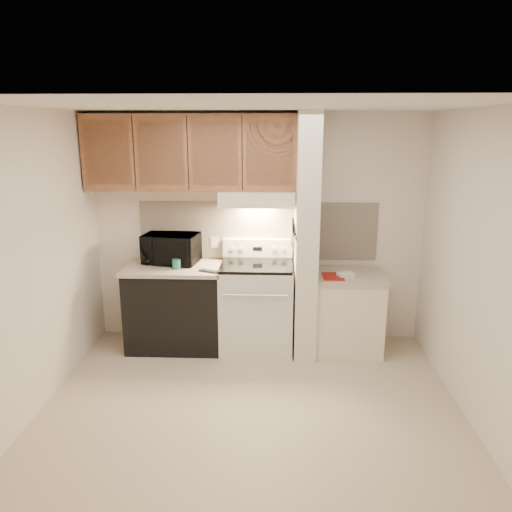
{
  "coord_description": "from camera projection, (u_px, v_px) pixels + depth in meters",
  "views": [
    {
      "loc": [
        0.2,
        -3.88,
        2.36
      ],
      "look_at": [
        0.01,
        0.75,
        1.14
      ],
      "focal_mm": 35.0,
      "sensor_mm": 36.0,
      "label": 1
    }
  ],
  "objects": [
    {
      "name": "partition_pillar",
      "position": [
        306.0,
        236.0,
        5.13
      ],
      "size": [
        0.22,
        0.7,
        2.5
      ],
      "primitive_type": "cube",
      "color": "silver",
      "rests_on": "floor"
    },
    {
      "name": "knife_handle_d",
      "position": [
        293.0,
        224.0,
        5.15
      ],
      "size": [
        0.02,
        0.02,
        0.1
      ],
      "primitive_type": "cylinder",
      "color": "black",
      "rests_on": "knife_strip"
    },
    {
      "name": "cab_gap_a",
      "position": [
        134.0,
        153.0,
        5.0
      ],
      "size": [
        0.01,
        0.01,
        0.73
      ],
      "primitive_type": "cube",
      "color": "black",
      "rests_on": "upper_cabinets"
    },
    {
      "name": "knife_handle_e",
      "position": [
        293.0,
        223.0,
        5.21
      ],
      "size": [
        0.02,
        0.02,
        0.1
      ],
      "primitive_type": "cylinder",
      "color": "black",
      "rests_on": "knife_strip"
    },
    {
      "name": "knife_handle_a",
      "position": [
        294.0,
        229.0,
        4.91
      ],
      "size": [
        0.02,
        0.02,
        0.1
      ],
      "primitive_type": "cylinder",
      "color": "black",
      "rests_on": "knife_strip"
    },
    {
      "name": "knife_blade_e",
      "position": [
        293.0,
        237.0,
        5.26
      ],
      "size": [
        0.01,
        0.04,
        0.18
      ],
      "primitive_type": "cube",
      "color": "silver",
      "rests_on": "knife_strip"
    },
    {
      "name": "floor",
      "position": [
        251.0,
        404.0,
        4.36
      ],
      "size": [
        3.6,
        3.6,
        0.0
      ],
      "primitive_type": "plane",
      "color": "#C6B597",
      "rests_on": "ground"
    },
    {
      "name": "cab_door_a",
      "position": [
        107.0,
        153.0,
        5.01
      ],
      "size": [
        0.46,
        0.01,
        0.63
      ],
      "primitive_type": "cube",
      "color": "#945D3B",
      "rests_on": "upper_cabinets"
    },
    {
      "name": "cab_door_d",
      "position": [
        269.0,
        153.0,
        4.95
      ],
      "size": [
        0.46,
        0.01,
        0.63
      ],
      "primitive_type": "cube",
      "color": "#945D3B",
      "rests_on": "upper_cabinets"
    },
    {
      "name": "red_folder",
      "position": [
        333.0,
        276.0,
        5.11
      ],
      "size": [
        0.21,
        0.29,
        0.01
      ],
      "primitive_type": "cube",
      "rotation": [
        0.0,
        0.0,
        0.01
      ],
      "color": "maroon",
      "rests_on": "right_countertop"
    },
    {
      "name": "oven_window",
      "position": [
        255.0,
        315.0,
        5.04
      ],
      "size": [
        0.5,
        0.01,
        0.3
      ],
      "primitive_type": "cube",
      "color": "black",
      "rests_on": "range_body"
    },
    {
      "name": "microwave",
      "position": [
        171.0,
        248.0,
        5.39
      ],
      "size": [
        0.62,
        0.47,
        0.32
      ],
      "primitive_type": "imported",
      "rotation": [
        0.0,
        0.0,
        -0.15
      ],
      "color": "black",
      "rests_on": "left_countertop"
    },
    {
      "name": "range_knob_left_outer",
      "position": [
        232.0,
        249.0,
        5.45
      ],
      "size": [
        0.05,
        0.02,
        0.05
      ],
      "primitive_type": "cylinder",
      "rotation": [
        1.57,
        0.0,
        0.0
      ],
      "color": "silver",
      "rests_on": "range_backguard"
    },
    {
      "name": "range_hood",
      "position": [
        257.0,
        198.0,
        5.18
      ],
      "size": [
        0.78,
        0.44,
        0.15
      ],
      "primitive_type": "cube",
      "color": "#F2E2C8",
      "rests_on": "upper_cabinets"
    },
    {
      "name": "backsplash",
      "position": [
        258.0,
        230.0,
        5.48
      ],
      "size": [
        2.6,
        0.02,
        0.63
      ],
      "primitive_type": "cube",
      "color": "#F6E1C7",
      "rests_on": "wall_back"
    },
    {
      "name": "knife_strip",
      "position": [
        294.0,
        230.0,
        5.07
      ],
      "size": [
        0.02,
        0.42,
        0.04
      ],
      "primitive_type": "cube",
      "color": "black",
      "rests_on": "partition_pillar"
    },
    {
      "name": "range_display",
      "position": [
        258.0,
        249.0,
        5.44
      ],
      "size": [
        0.1,
        0.01,
        0.04
      ],
      "primitive_type": "cube",
      "color": "black",
      "rests_on": "range_backguard"
    },
    {
      "name": "cab_door_b",
      "position": [
        161.0,
        153.0,
        4.99
      ],
      "size": [
        0.46,
        0.01,
        0.63
      ],
      "primitive_type": "cube",
      "color": "#945D3B",
      "rests_on": "upper_cabinets"
    },
    {
      "name": "right_countertop",
      "position": [
        349.0,
        276.0,
        5.22
      ],
      "size": [
        0.74,
        0.64,
        0.04
      ],
      "primitive_type": "cube",
      "color": "#BBAA95",
      "rests_on": "right_cab_base"
    },
    {
      "name": "knife_handle_b",
      "position": [
        294.0,
        227.0,
        4.99
      ],
      "size": [
        0.02,
        0.02,
        0.1
      ],
      "primitive_type": "cylinder",
      "color": "black",
      "rests_on": "knife_strip"
    },
    {
      "name": "range_body",
      "position": [
        257.0,
        307.0,
        5.36
      ],
      "size": [
        0.76,
        0.65,
        0.92
      ],
      "primitive_type": "cube",
      "color": "silver",
      "rests_on": "floor"
    },
    {
      "name": "range_knob_right_outer",
      "position": [
        283.0,
        249.0,
        5.43
      ],
      "size": [
        0.05,
        0.02,
        0.05
      ],
      "primitive_type": "cylinder",
      "rotation": [
        1.57,
        0.0,
        0.0
      ],
      "color": "silver",
      "rests_on": "range_backguard"
    },
    {
      "name": "hood_lip",
      "position": [
        256.0,
        205.0,
        4.99
      ],
      "size": [
        0.78,
        0.04,
        0.06
      ],
      "primitive_type": "cube",
      "color": "#F2E2C8",
      "rests_on": "range_hood"
    },
    {
      "name": "cab_door_c",
      "position": [
        215.0,
        153.0,
        4.97
      ],
      "size": [
        0.46,
        0.01,
        0.63
      ],
      "primitive_type": "cube",
      "color": "#945D3B",
      "rests_on": "upper_cabinets"
    },
    {
      "name": "oven_handle",
      "position": [
        255.0,
        295.0,
        4.95
      ],
      "size": [
        0.65,
        0.02,
        0.02
      ],
      "primitive_type": "cylinder",
      "rotation": [
        0.0,
        1.57,
        0.0
      ],
      "color": "silver",
      "rests_on": "range_body"
    },
    {
      "name": "range_backguard",
      "position": [
        258.0,
        248.0,
        5.48
      ],
      "size": [
        0.76,
        0.08,
        0.2
      ],
      "primitive_type": "cube",
      "color": "silver",
      "rests_on": "range_body"
    },
    {
      "name": "knife_blade_c",
      "position": [
        293.0,
        242.0,
        5.09
      ],
      "size": [
        0.01,
        0.04,
        0.2
      ],
      "primitive_type": "cube",
      "color": "silver",
      "rests_on": "knife_strip"
    },
    {
      "name": "left_countertop",
      "position": [
        174.0,
        268.0,
        5.29
      ],
      "size": [
        1.04,
        0.67,
        0.04
      ],
      "primitive_type": "cube",
      "color": "#BBAA95",
      "rests_on": "dishwasher_front"
    },
    {
      "name": "outlet",
      "position": [
        215.0,
        242.0,
        5.52
      ],
      "size": [
        0.08,
        0.01,
        0.12
      ],
      "primitive_type": "cube",
      "color": "#F2E2C8",
      "rests_on": "backsplash"
    },
    {
      "name": "knife_handle_c",
      "position": [
        293.0,
        226.0,
        5.06
      ],
      "size": [
        0.02,
        0.02,
        0.1
      ],
      "primitive_type": "cylinder",
      "color": "black",
      "rests_on": "knife_strip"
    },
    {
      "name": "knife_blade_b",
      "position": [
        293.0,
        243.0,
        5.01
      ],
      "size": [
        0.01,
        0.04,
        0.18
      ],
      "primitive_type": "cube",
      "color": "silver",
      "rests_on": "knife_strip"
    },
    {
      "name": "wall_left",
      "position": [
        33.0,
        264.0,
        4.11
      ],
      "size": [
        0.02,
        3.0,
        2.5
      ],
      "primitive_type": "cube",
      "color": "silver",
      "rests_on": "floor"
    },
    {
      "name": "pillar_trim",
      "position": [
        295.0,
        231.0,
        5.12
      ],
      "size": [
        0.01,
        0.7,
        0.04
      ],
      "primitive_type": "cube",
      "color": "#945D3B",
      "rests_on": "partition_pillar"
    },
    {
      "name": "oven_mitt",
      "position": [
        293.0,
        235.0,
        5.31
      ],
      "size": [
        0.03,
        0.1,
        0.25
      ],
      "primitive_type": "cube",
      "color": "gray",
      "rests_on": "partition_pillar"
    },
    {
      "name": "knife_blade_a",
      "position": [
        294.0,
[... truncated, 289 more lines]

